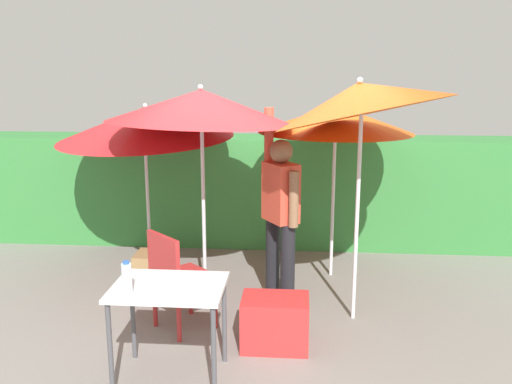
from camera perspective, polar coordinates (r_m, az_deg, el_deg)
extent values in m
plane|color=gray|center=(5.20, -0.27, -12.64)|extent=(24.00, 24.00, 0.00)
cube|color=#38843D|center=(7.04, 1.22, 0.17)|extent=(8.00, 0.70, 1.39)
cylinder|color=silver|center=(5.32, -5.52, -2.11)|extent=(0.04, 0.04, 1.74)
cone|color=red|center=(5.16, -5.80, 8.98)|extent=(1.79, 1.79, 0.41)
sphere|color=silver|center=(5.16, -5.87, 10.92)|extent=(0.05, 0.05, 0.05)
cylinder|color=silver|center=(4.88, 10.55, -2.91)|extent=(0.04, 0.04, 1.87)
cone|color=#EA5919|center=(4.68, 10.94, 9.64)|extent=(1.59, 1.55, 0.75)
sphere|color=silver|center=(4.64, 10.88, 11.48)|extent=(0.05, 0.05, 0.05)
cylinder|color=silver|center=(6.28, -11.29, -1.19)|extent=(0.04, 0.04, 1.49)
cone|color=red|center=(6.12, -11.59, 7.14)|extent=(1.95, 1.96, 0.51)
sphere|color=silver|center=(6.09, -11.59, 8.90)|extent=(0.05, 0.05, 0.05)
cylinder|color=silver|center=(5.92, 8.07, -1.42)|extent=(0.04, 0.04, 1.59)
cone|color=#EA5919|center=(5.77, 8.36, 7.63)|extent=(1.63, 1.63, 0.29)
sphere|color=silver|center=(5.76, 8.41, 9.24)|extent=(0.05, 0.05, 0.05)
cylinder|color=black|center=(5.43, 1.77, -6.85)|extent=(0.14, 0.14, 0.82)
cylinder|color=black|center=(5.21, 3.33, -7.75)|extent=(0.14, 0.14, 0.82)
cube|color=#E04C38|center=(5.12, 2.61, -0.02)|extent=(0.38, 0.42, 0.56)
sphere|color=#8C6647|center=(5.05, 2.66, 4.30)|extent=(0.22, 0.22, 0.22)
cylinder|color=#E04C38|center=(5.23, 1.36, 5.82)|extent=(0.12, 0.12, 0.56)
cylinder|color=#8C6647|center=(4.94, 3.98, -0.77)|extent=(0.12, 0.12, 0.52)
cylinder|color=#B72D2D|center=(4.87, -4.31, -11.69)|extent=(0.04, 0.04, 0.44)
cylinder|color=#B72D2D|center=(5.15, -6.92, -10.33)|extent=(0.04, 0.04, 0.44)
cylinder|color=#B72D2D|center=(4.67, -8.11, -12.90)|extent=(0.04, 0.04, 0.44)
cylinder|color=#B72D2D|center=(4.97, -10.59, -11.38)|extent=(0.04, 0.04, 0.44)
cube|color=#B72D2D|center=(4.82, -7.57, -8.89)|extent=(0.62, 0.62, 0.05)
cube|color=#B72D2D|center=(4.64, -9.71, -6.87)|extent=(0.35, 0.33, 0.40)
cube|color=red|center=(4.56, 2.02, -13.52)|extent=(0.55, 0.37, 0.43)
cube|color=#9E7A4C|center=(5.86, -10.48, -7.97)|extent=(0.41, 0.34, 0.35)
cylinder|color=#4C4C51|center=(4.30, -3.35, -13.25)|extent=(0.04, 0.04, 0.70)
cylinder|color=#4C4C51|center=(4.45, -12.81, -12.62)|extent=(0.04, 0.04, 0.70)
cylinder|color=#4C4C51|center=(3.84, -4.46, -16.63)|extent=(0.04, 0.04, 0.70)
cylinder|color=#4C4C51|center=(4.01, -15.07, -15.73)|extent=(0.04, 0.04, 0.70)
cube|color=silver|center=(3.98, -9.16, -9.84)|extent=(0.80, 0.60, 0.03)
cylinder|color=silver|center=(3.84, -13.42, -8.89)|extent=(0.07, 0.07, 0.22)
cylinder|color=#2D60B7|center=(3.80, -13.51, -7.20)|extent=(0.04, 0.04, 0.02)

